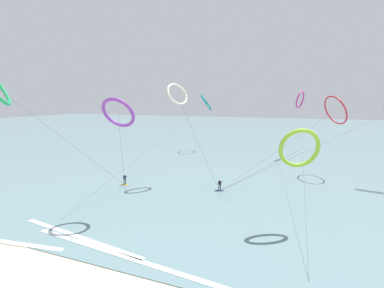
# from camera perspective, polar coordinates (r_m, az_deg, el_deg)

# --- Properties ---
(sea_water) EXTENTS (400.00, 200.00, 0.08)m
(sea_water) POSITION_cam_1_polar(r_m,az_deg,el_deg) (116.52, 14.60, 2.59)
(sea_water) COLOR slate
(sea_water) RESTS_ON ground
(surfer_navy) EXTENTS (1.40, 0.64, 1.70)m
(surfer_navy) POSITION_cam_1_polar(r_m,az_deg,el_deg) (38.90, 6.05, -9.04)
(surfer_navy) COLOR navy
(surfer_navy) RESTS_ON ground
(surfer_amber) EXTENTS (1.40, 0.66, 1.70)m
(surfer_amber) POSITION_cam_1_polar(r_m,az_deg,el_deg) (42.65, -14.44, -7.63)
(surfer_amber) COLOR orange
(surfer_amber) RESTS_ON ground
(kite_magenta) EXTENTS (2.54, 48.28, 15.29)m
(kite_magenta) POSITION_cam_1_polar(r_m,az_deg,el_deg) (64.82, 22.48, 8.86)
(kite_magenta) COLOR #CC288E
(kite_magenta) RESTS_ON ground
(kite_teal) EXTENTS (4.98, 49.05, 14.85)m
(kite_teal) POSITION_cam_1_polar(r_m,az_deg,el_deg) (69.24, 3.06, 8.98)
(kite_teal) COLOR teal
(kite_teal) RESTS_ON ground
(kite_crimson) EXTENTS (18.70, 17.96, 14.02)m
(kite_crimson) POSITION_cam_1_polar(r_m,az_deg,el_deg) (51.42, 28.75, 6.47)
(kite_crimson) COLOR red
(kite_crimson) RESTS_ON ground
(kite_violet) EXTENTS (8.48, 11.21, 13.48)m
(kite_violet) POSITION_cam_1_polar(r_m,az_deg,el_deg) (29.00, -15.78, 6.52)
(kite_violet) COLOR purple
(kite_violet) RESTS_ON ground
(kite_ivory) EXTENTS (8.87, 4.25, 15.80)m
(kite_ivory) POSITION_cam_1_polar(r_m,az_deg,el_deg) (40.28, -3.22, 10.77)
(kite_ivory) COLOR silver
(kite_ivory) RESTS_ON ground
(kite_lime) EXTENTS (12.19, 10.01, 10.53)m
(kite_lime) POSITION_cam_1_polar(r_m,az_deg,el_deg) (27.56, 22.34, -0.89)
(kite_lime) COLOR #8CC62D
(kite_lime) RESTS_ON ground
(wave_crest_near) EXTENTS (12.90, 2.15, 0.12)m
(wave_crest_near) POSITION_cam_1_polar(r_m,az_deg,el_deg) (31.51, -35.98, -16.86)
(wave_crest_near) COLOR white
(wave_crest_near) RESTS_ON ground
(wave_crest_mid) EXTENTS (19.80, 2.38, 0.12)m
(wave_crest_mid) POSITION_cam_1_polar(r_m,az_deg,el_deg) (25.01, -15.62, -22.28)
(wave_crest_mid) COLOR white
(wave_crest_mid) RESTS_ON ground
(wave_crest_far) EXTENTS (15.60, 2.54, 0.12)m
(wave_crest_far) POSITION_cam_1_polar(r_m,az_deg,el_deg) (28.91, -23.44, -18.15)
(wave_crest_far) COLOR white
(wave_crest_far) RESTS_ON ground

